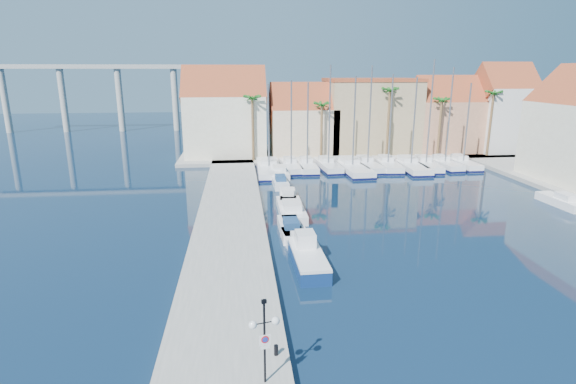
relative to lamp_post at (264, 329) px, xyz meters
name	(u,v)px	position (x,y,z in m)	size (l,w,h in m)	color
ground	(383,305)	(7.21, 6.57, -3.01)	(260.00, 260.00, 0.00)	black
quay_west	(230,228)	(-1.79, 20.07, -2.76)	(6.00, 77.00, 0.50)	gray
shore_north	(351,153)	(17.21, 54.57, -2.76)	(54.00, 16.00, 0.50)	gray
lamp_post	(264,329)	(0.00, 0.00, 0.00)	(1.28, 0.55, 3.83)	black
bollard	(276,350)	(0.61, 1.79, -2.26)	(0.20, 0.20, 0.50)	black
fishing_boat	(308,257)	(3.68, 12.31, -2.31)	(2.15, 6.10, 2.12)	navy
motorboat_west_0	(301,244)	(3.60, 15.22, -2.50)	(2.53, 6.37, 1.40)	white
motorboat_west_1	(290,228)	(3.22, 18.75, -2.50)	(1.74, 5.36, 1.40)	white
motorboat_west_2	(291,209)	(3.90, 23.96, -2.50)	(2.37, 7.22, 1.40)	white
motorboat_west_3	(288,196)	(4.07, 28.61, -2.50)	(2.04, 5.26, 1.40)	white
motorboat_west_4	(280,182)	(3.86, 34.91, -2.50)	(1.72, 5.14, 1.40)	white
motorboat_west_5	(279,172)	(4.17, 40.32, -2.50)	(2.29, 6.68, 1.40)	white
motorboat_west_6	(270,165)	(3.42, 44.67, -2.50)	(2.39, 5.86, 1.40)	white
motorboat_east_1	(562,201)	(31.21, 23.79, -2.50)	(1.99, 5.59, 1.40)	white
sailboat_0	(269,168)	(3.04, 42.43, -2.46)	(3.23, 11.61, 11.51)	white
sailboat_1	(291,166)	(6.11, 43.50, -2.41)	(2.54, 8.45, 11.93)	white
sailboat_2	(307,165)	(8.31, 43.47, -2.42)	(2.45, 8.71, 11.70)	white
sailboat_3	(327,165)	(11.18, 43.42, -2.38)	(2.85, 8.68, 13.88)	white
sailboat_4	(351,167)	(14.20, 42.24, -2.45)	(3.67, 11.86, 12.49)	white
sailboat_5	(366,164)	(16.62, 43.22, -2.39)	(2.81, 9.16, 13.78)	white
sailboat_6	(387,164)	(19.53, 43.13, -2.41)	(3.14, 9.42, 12.71)	white
sailboat_7	(409,165)	(22.41, 42.23, -2.44)	(3.13, 10.72, 12.34)	white
sailboat_8	(425,164)	(24.76, 42.59, -2.38)	(3.19, 9.37, 14.59)	white
sailboat_9	(443,163)	(27.57, 42.86, -2.37)	(2.58, 8.29, 13.61)	white
sailboat_10	(461,163)	(30.26, 42.91, -2.41)	(2.29, 8.23, 11.55)	white
building_0	(225,116)	(-2.79, 53.57, 3.51)	(12.30, 9.00, 13.50)	beige
building_1	(303,123)	(9.21, 53.57, 2.28)	(10.30, 8.00, 11.00)	#CCB290
building_2	(370,115)	(20.21, 54.57, 3.25)	(14.20, 10.20, 11.50)	tan
building_3	(444,117)	(32.21, 53.57, 2.85)	(10.30, 8.00, 12.00)	#B3775A
building_4	(502,110)	(41.21, 52.57, 3.95)	(8.30, 8.00, 14.00)	silver
palm_0	(252,100)	(1.21, 48.57, 6.07)	(2.60, 2.60, 10.15)	brown
palm_1	(322,107)	(11.21, 48.57, 5.12)	(2.60, 2.60, 9.15)	brown
palm_2	(390,93)	(21.21, 48.57, 7.00)	(2.60, 2.60, 11.15)	brown
palm_3	(442,102)	(29.21, 48.57, 5.60)	(2.60, 2.60, 9.65)	brown
palm_4	(494,95)	(37.21, 48.57, 6.54)	(2.60, 2.60, 10.65)	brown
viaduct	(94,84)	(-31.86, 88.57, 7.24)	(48.00, 2.20, 14.45)	#9E9E99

